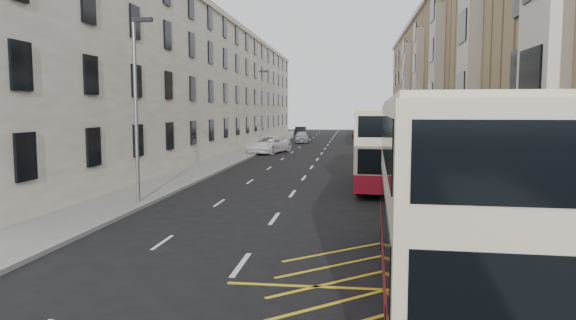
# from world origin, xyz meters

# --- Properties ---
(pavement_right) EXTENTS (4.00, 120.00, 0.15)m
(pavement_right) POSITION_xyz_m (8.00, 30.00, 0.07)
(pavement_right) COLOR slate
(pavement_right) RESTS_ON ground
(pavement_left) EXTENTS (3.00, 120.00, 0.15)m
(pavement_left) POSITION_xyz_m (-7.50, 30.00, 0.07)
(pavement_left) COLOR slate
(pavement_left) RESTS_ON ground
(kerb_right) EXTENTS (0.25, 120.00, 0.15)m
(kerb_right) POSITION_xyz_m (6.00, 30.00, 0.07)
(kerb_right) COLOR gray
(kerb_right) RESTS_ON ground
(kerb_left) EXTENTS (0.25, 120.00, 0.15)m
(kerb_left) POSITION_xyz_m (-6.00, 30.00, 0.07)
(kerb_left) COLOR gray
(kerb_left) RESTS_ON ground
(road_markings) EXTENTS (10.00, 110.00, 0.01)m
(road_markings) POSITION_xyz_m (0.00, 45.00, 0.01)
(road_markings) COLOR silver
(road_markings) RESTS_ON ground
(terrace_right) EXTENTS (10.75, 79.00, 15.25)m
(terrace_right) POSITION_xyz_m (14.88, 45.38, 7.52)
(terrace_right) COLOR #927F55
(terrace_right) RESTS_ON ground
(terrace_left) EXTENTS (9.18, 79.00, 13.25)m
(terrace_left) POSITION_xyz_m (-13.43, 45.50, 6.52)
(terrace_left) COLOR white
(terrace_left) RESTS_ON ground
(guard_railing) EXTENTS (0.06, 6.56, 1.01)m
(guard_railing) POSITION_xyz_m (6.25, 5.75, 0.86)
(guard_railing) COLOR #BA1100
(guard_railing) RESTS_ON pavement_right
(street_lamp_near) EXTENTS (0.93, 0.18, 8.00)m
(street_lamp_near) POSITION_xyz_m (-6.35, 12.00, 4.64)
(street_lamp_near) COLOR slate
(street_lamp_near) RESTS_ON pavement_left
(street_lamp_far) EXTENTS (0.93, 0.18, 8.00)m
(street_lamp_far) POSITION_xyz_m (-6.35, 42.00, 4.64)
(street_lamp_far) COLOR slate
(street_lamp_far) RESTS_ON pavement_left
(double_decker_front) EXTENTS (3.03, 11.29, 4.47)m
(double_decker_front) POSITION_xyz_m (5.00, 2.38, 2.27)
(double_decker_front) COLOR beige
(double_decker_front) RESTS_ON ground
(double_decker_rear) EXTENTS (3.36, 10.90, 4.28)m
(double_decker_rear) POSITION_xyz_m (4.70, 19.50, 2.18)
(double_decker_rear) COLOR beige
(double_decker_rear) RESTS_ON ground
(pedestrian_mid) EXTENTS (0.76, 0.59, 1.55)m
(pedestrian_mid) POSITION_xyz_m (8.11, 3.94, 0.93)
(pedestrian_mid) COLOR black
(pedestrian_mid) RESTS_ON pavement_right
(pedestrian_far) EXTENTS (1.05, 0.97, 1.73)m
(pedestrian_far) POSITION_xyz_m (6.35, 5.58, 1.01)
(pedestrian_far) COLOR black
(pedestrian_far) RESTS_ON pavement_right
(white_van) EXTENTS (4.26, 6.51, 1.66)m
(white_van) POSITION_xyz_m (-5.20, 39.72, 0.83)
(white_van) COLOR white
(white_van) RESTS_ON ground
(car_silver) EXTENTS (2.21, 4.57, 1.50)m
(car_silver) POSITION_xyz_m (-3.53, 55.72, 0.75)
(car_silver) COLOR #A3A5AA
(car_silver) RESTS_ON ground
(car_dark) EXTENTS (1.69, 4.72, 1.55)m
(car_dark) POSITION_xyz_m (-5.20, 70.52, 0.77)
(car_dark) COLOR black
(car_dark) RESTS_ON ground
(car_red) EXTENTS (2.85, 5.01, 1.37)m
(car_red) POSITION_xyz_m (4.15, 63.66, 0.68)
(car_red) COLOR maroon
(car_red) RESTS_ON ground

